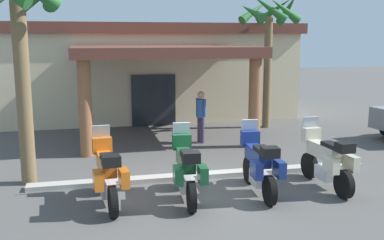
{
  "coord_description": "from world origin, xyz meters",
  "views": [
    {
      "loc": [
        -2.65,
        -9.76,
        3.58
      ],
      "look_at": [
        0.32,
        2.79,
        1.2
      ],
      "focal_mm": 41.93,
      "sensor_mm": 36.0,
      "label": 1
    }
  ],
  "objects_px": {
    "motorcycle_blue": "(259,164)",
    "motorcycle_cream": "(327,160)",
    "motorcycle_orange": "(107,174)",
    "palm_tree_near_portico": "(269,26)",
    "motel_building": "(146,70)",
    "pedestrian": "(201,113)",
    "palm_tree_roadside": "(17,24)",
    "motorcycle_green": "(186,169)"
  },
  "relations": [
    {
      "from": "motorcycle_green",
      "to": "pedestrian",
      "type": "distance_m",
      "value": 5.58
    },
    {
      "from": "motorcycle_cream",
      "to": "palm_tree_roadside",
      "type": "relative_size",
      "value": 0.43
    },
    {
      "from": "palm_tree_near_portico",
      "to": "motel_building",
      "type": "bearing_deg",
      "value": 139.19
    },
    {
      "from": "motorcycle_green",
      "to": "motorcycle_blue",
      "type": "relative_size",
      "value": 1.0
    },
    {
      "from": "motorcycle_blue",
      "to": "palm_tree_near_portico",
      "type": "height_order",
      "value": "palm_tree_near_portico"
    },
    {
      "from": "motorcycle_green",
      "to": "motorcycle_blue",
      "type": "bearing_deg",
      "value": -85.43
    },
    {
      "from": "motel_building",
      "to": "pedestrian",
      "type": "distance_m",
      "value": 5.98
    },
    {
      "from": "motel_building",
      "to": "motorcycle_green",
      "type": "distance_m",
      "value": 11.18
    },
    {
      "from": "motorcycle_green",
      "to": "pedestrian",
      "type": "height_order",
      "value": "pedestrian"
    },
    {
      "from": "motel_building",
      "to": "motorcycle_cream",
      "type": "distance_m",
      "value": 11.52
    },
    {
      "from": "motorcycle_orange",
      "to": "motorcycle_green",
      "type": "relative_size",
      "value": 1.0
    },
    {
      "from": "motel_building",
      "to": "motorcycle_green",
      "type": "bearing_deg",
      "value": -92.85
    },
    {
      "from": "pedestrian",
      "to": "palm_tree_roadside",
      "type": "bearing_deg",
      "value": 10.76
    },
    {
      "from": "motorcycle_orange",
      "to": "pedestrian",
      "type": "height_order",
      "value": "pedestrian"
    },
    {
      "from": "motorcycle_orange",
      "to": "palm_tree_roadside",
      "type": "relative_size",
      "value": 0.43
    },
    {
      "from": "motel_building",
      "to": "palm_tree_roadside",
      "type": "height_order",
      "value": "palm_tree_roadside"
    },
    {
      "from": "palm_tree_roadside",
      "to": "motorcycle_green",
      "type": "bearing_deg",
      "value": -29.13
    },
    {
      "from": "motorcycle_green",
      "to": "motorcycle_blue",
      "type": "height_order",
      "value": "same"
    },
    {
      "from": "motorcycle_cream",
      "to": "motel_building",
      "type": "bearing_deg",
      "value": 13.1
    },
    {
      "from": "motorcycle_cream",
      "to": "motorcycle_orange",
      "type": "bearing_deg",
      "value": 87.62
    },
    {
      "from": "palm_tree_roadside",
      "to": "motorcycle_orange",
      "type": "bearing_deg",
      "value": -45.64
    },
    {
      "from": "motorcycle_cream",
      "to": "palm_tree_near_portico",
      "type": "height_order",
      "value": "palm_tree_near_portico"
    },
    {
      "from": "motorcycle_blue",
      "to": "motorcycle_cream",
      "type": "height_order",
      "value": "same"
    },
    {
      "from": "motel_building",
      "to": "palm_tree_roadside",
      "type": "relative_size",
      "value": 2.57
    },
    {
      "from": "motel_building",
      "to": "palm_tree_roadside",
      "type": "xyz_separation_m",
      "value": [
        -4.17,
        -9.07,
        1.74
      ]
    },
    {
      "from": "motorcycle_green",
      "to": "motorcycle_blue",
      "type": "xyz_separation_m",
      "value": [
        1.73,
        0.0,
        0.0
      ]
    },
    {
      "from": "pedestrian",
      "to": "motel_building",
      "type": "bearing_deg",
      "value": -100.2
    },
    {
      "from": "pedestrian",
      "to": "palm_tree_roadside",
      "type": "xyz_separation_m",
      "value": [
        -5.29,
        -3.3,
        2.85
      ]
    },
    {
      "from": "motorcycle_green",
      "to": "motorcycle_cream",
      "type": "bearing_deg",
      "value": -85.3
    },
    {
      "from": "motorcycle_green",
      "to": "pedestrian",
      "type": "bearing_deg",
      "value": -13.18
    },
    {
      "from": "motorcycle_cream",
      "to": "palm_tree_near_portico",
      "type": "xyz_separation_m",
      "value": [
        1.5,
        7.28,
        3.32
      ]
    },
    {
      "from": "motorcycle_blue",
      "to": "pedestrian",
      "type": "xyz_separation_m",
      "value": [
        -0.03,
        5.3,
        0.34
      ]
    },
    {
      "from": "pedestrian",
      "to": "palm_tree_near_portico",
      "type": "relative_size",
      "value": 0.34
    },
    {
      "from": "motorcycle_orange",
      "to": "motorcycle_blue",
      "type": "xyz_separation_m",
      "value": [
        3.45,
        -0.09,
        0.0
      ]
    },
    {
      "from": "motel_building",
      "to": "motorcycle_green",
      "type": "relative_size",
      "value": 6.03
    },
    {
      "from": "motorcycle_green",
      "to": "palm_tree_near_portico",
      "type": "relative_size",
      "value": 0.42
    },
    {
      "from": "motel_building",
      "to": "palm_tree_near_portico",
      "type": "xyz_separation_m",
      "value": [
        4.38,
        -3.78,
        1.87
      ]
    },
    {
      "from": "motorcycle_orange",
      "to": "motorcycle_blue",
      "type": "relative_size",
      "value": 1.0
    },
    {
      "from": "motorcycle_blue",
      "to": "motorcycle_cream",
      "type": "relative_size",
      "value": 1.0
    },
    {
      "from": "motorcycle_orange",
      "to": "motorcycle_cream",
      "type": "height_order",
      "value": "same"
    },
    {
      "from": "motorcycle_orange",
      "to": "palm_tree_near_portico",
      "type": "xyz_separation_m",
      "value": [
        6.68,
        7.2,
        3.32
      ]
    },
    {
      "from": "motorcycle_blue",
      "to": "pedestrian",
      "type": "height_order",
      "value": "pedestrian"
    }
  ]
}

